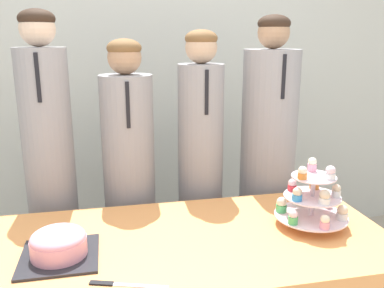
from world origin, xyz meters
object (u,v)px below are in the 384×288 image
object	(u,v)px
cake_knife	(115,284)
student_0	(52,183)
round_cake	(59,244)
student_2	(200,180)
student_3	(267,172)
student_1	(130,191)
cupcake_stand	(312,198)

from	to	relation	value
cake_knife	student_0	distance (m)	0.90
round_cake	student_2	size ratio (longest dim) A/B	0.18
student_3	student_2	bearing A→B (deg)	-180.00
student_0	student_3	distance (m)	1.16
round_cake	student_3	bearing A→B (deg)	30.61
student_1	student_2	world-z (taller)	student_2
student_3	round_cake	bearing A→B (deg)	-149.39
cake_knife	student_1	world-z (taller)	student_1
round_cake	cupcake_stand	world-z (taller)	cupcake_stand
cake_knife	student_2	bearing A→B (deg)	77.75
cupcake_stand	student_1	distance (m)	0.94
cupcake_stand	student_3	world-z (taller)	student_3
cupcake_stand	student_3	xyz separation A→B (m)	(0.03, 0.57, -0.08)
round_cake	student_1	world-z (taller)	student_1
cake_knife	cupcake_stand	xyz separation A→B (m)	(0.83, 0.27, 0.12)
cupcake_stand	student_2	xyz separation A→B (m)	(-0.35, 0.57, -0.09)
round_cake	cupcake_stand	xyz separation A→B (m)	(1.03, 0.05, 0.07)
student_0	student_3	size ratio (longest dim) A/B	1.01
round_cake	student_2	distance (m)	0.92
cake_knife	student_0	world-z (taller)	student_0
student_0	student_1	size ratio (longest dim) A/B	1.09
cake_knife	cupcake_stand	size ratio (longest dim) A/B	0.83
round_cake	student_0	world-z (taller)	student_0
student_0	student_1	world-z (taller)	student_0
cake_knife	student_3	xyz separation A→B (m)	(0.87, 0.85, 0.05)
cake_knife	student_3	size ratio (longest dim) A/B	0.16
student_0	student_2	size ratio (longest dim) A/B	1.06
cake_knife	cupcake_stand	distance (m)	0.89
cake_knife	student_0	bearing A→B (deg)	126.36
student_1	student_3	size ratio (longest dim) A/B	0.93
cupcake_stand	student_3	bearing A→B (deg)	86.79
student_1	student_2	xyz separation A→B (m)	(0.38, -0.00, 0.03)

